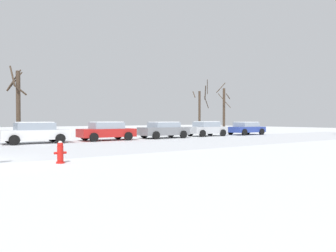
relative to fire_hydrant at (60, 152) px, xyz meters
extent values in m
cylinder|color=red|center=(0.00, 0.00, -0.38)|extent=(0.30, 0.30, 0.06)
cylinder|color=red|center=(0.00, 0.00, -0.06)|extent=(0.22, 0.22, 0.57)
sphere|color=red|center=(0.00, 0.00, 0.27)|extent=(0.21, 0.21, 0.21)
cylinder|color=red|center=(-0.16, 0.00, -0.03)|extent=(0.12, 0.09, 0.09)
cylinder|color=red|center=(0.16, 0.00, -0.03)|extent=(0.12, 0.09, 0.09)
sphere|color=white|center=(0.00, 0.00, 0.33)|extent=(0.15, 0.15, 0.15)
cube|color=white|center=(1.78, 10.73, 0.18)|extent=(4.34, 2.06, 0.63)
cube|color=#8C99A8|center=(1.78, 10.73, 0.73)|extent=(2.42, 1.83, 0.46)
cube|color=white|center=(1.78, 10.73, 0.99)|extent=(2.20, 1.69, 0.06)
cylinder|color=black|center=(3.20, 11.63, -0.09)|extent=(0.65, 0.25, 0.64)
cylinder|color=black|center=(3.12, 9.70, -0.09)|extent=(0.65, 0.25, 0.64)
cylinder|color=black|center=(0.43, 11.75, -0.09)|extent=(0.65, 0.25, 0.64)
cylinder|color=black|center=(0.35, 9.82, -0.09)|extent=(0.65, 0.25, 0.64)
cube|color=red|center=(6.95, 10.77, 0.17)|extent=(4.24, 1.95, 0.61)
cube|color=#8C99A8|center=(6.95, 10.77, 0.72)|extent=(2.36, 1.73, 0.48)
cube|color=white|center=(6.95, 10.77, 0.99)|extent=(2.15, 1.59, 0.06)
cylinder|color=black|center=(8.34, 11.62, -0.09)|extent=(0.65, 0.25, 0.64)
cylinder|color=black|center=(8.27, 9.80, -0.09)|extent=(0.65, 0.25, 0.64)
cylinder|color=black|center=(5.63, 11.73, -0.09)|extent=(0.65, 0.25, 0.64)
cylinder|color=black|center=(5.56, 9.92, -0.09)|extent=(0.65, 0.25, 0.64)
cube|color=slate|center=(12.13, 10.61, 0.19)|extent=(4.24, 2.01, 0.66)
cube|color=#8C99A8|center=(12.13, 10.61, 0.72)|extent=(2.36, 1.79, 0.41)
cube|color=white|center=(12.13, 10.61, 0.96)|extent=(2.15, 1.65, 0.06)
cylinder|color=black|center=(13.52, 11.50, -0.09)|extent=(0.65, 0.25, 0.64)
cylinder|color=black|center=(13.44, 9.62, -0.09)|extent=(0.65, 0.25, 0.64)
cylinder|color=black|center=(10.81, 11.61, -0.09)|extent=(0.65, 0.25, 0.64)
cylinder|color=black|center=(10.73, 9.73, -0.09)|extent=(0.65, 0.25, 0.64)
cube|color=silver|center=(17.30, 10.92, 0.18)|extent=(3.90, 1.93, 0.63)
cube|color=#8C99A8|center=(17.30, 10.92, 0.72)|extent=(2.17, 1.72, 0.46)
cube|color=white|center=(17.30, 10.92, 0.98)|extent=(1.97, 1.59, 0.06)
cylinder|color=black|center=(18.58, 11.78, -0.09)|extent=(0.65, 0.25, 0.64)
cylinder|color=black|center=(18.51, 9.96, -0.09)|extent=(0.65, 0.25, 0.64)
cylinder|color=black|center=(16.10, 11.88, -0.09)|extent=(0.65, 0.25, 0.64)
cylinder|color=black|center=(16.02, 10.07, -0.09)|extent=(0.65, 0.25, 0.64)
cube|color=#283D93|center=(22.48, 10.54, 0.14)|extent=(3.95, 2.02, 0.56)
cube|color=#8C99A8|center=(22.48, 10.54, 0.65)|extent=(2.20, 1.80, 0.45)
cube|color=white|center=(22.48, 10.54, 0.90)|extent=(2.00, 1.66, 0.06)
cylinder|color=black|center=(23.78, 11.44, -0.09)|extent=(0.65, 0.25, 0.64)
cylinder|color=black|center=(23.70, 9.54, -0.09)|extent=(0.65, 0.25, 0.64)
cylinder|color=black|center=(21.26, 11.55, -0.09)|extent=(0.65, 0.25, 0.64)
cylinder|color=black|center=(21.18, 9.65, -0.09)|extent=(0.65, 0.25, 0.64)
cylinder|color=#423326|center=(23.27, 14.47, 2.16)|extent=(0.29, 0.29, 5.13)
cylinder|color=#423326|center=(23.38, 15.06, 4.85)|extent=(1.26, 0.32, 1.24)
cylinder|color=#423326|center=(22.81, 13.95, 3.27)|extent=(1.12, 1.02, 1.67)
cylinder|color=#423326|center=(23.44, 13.99, 3.78)|extent=(1.01, 0.43, 0.60)
cylinder|color=#423326|center=(19.62, 14.53, 1.91)|extent=(0.24, 0.24, 4.62)
cylinder|color=#423326|center=(20.10, 14.14, 4.04)|extent=(0.90, 1.09, 1.44)
cylinder|color=#423326|center=(19.10, 14.83, 3.86)|extent=(0.72, 1.13, 0.77)
cylinder|color=#423326|center=(20.02, 13.87, 3.00)|extent=(1.41, 0.90, 1.24)
cylinder|color=#423326|center=(20.23, 13.96, 4.65)|extent=(1.23, 1.30, 1.42)
cylinder|color=#423326|center=(1.62, 14.88, 2.22)|extent=(0.32, 0.32, 5.26)
cylinder|color=#423326|center=(1.43, 15.41, 4.20)|extent=(1.18, 0.50, 1.75)
cylinder|color=#423326|center=(1.50, 15.44, 4.09)|extent=(1.20, 0.34, 1.59)
cylinder|color=#423326|center=(1.68, 14.43, 3.38)|extent=(0.99, 0.26, 0.79)
cylinder|color=#423326|center=(1.21, 14.81, 4.48)|extent=(0.27, 0.95, 1.53)
camera|label=1|loc=(-3.78, -11.77, 1.18)|focal=34.88mm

